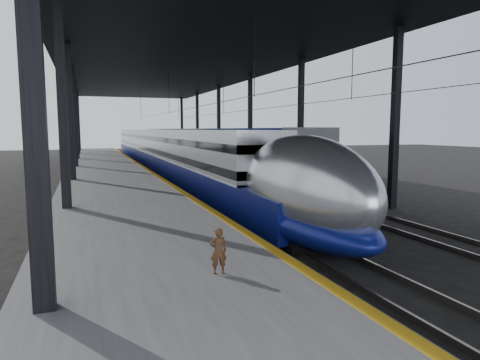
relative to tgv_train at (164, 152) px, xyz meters
name	(u,v)px	position (x,y,z in m)	size (l,w,h in m)	color
ground	(254,253)	(-2.00, -27.95, -1.86)	(160.00, 160.00, 0.00)	black
platform	(109,178)	(-5.50, -7.95, -1.36)	(6.00, 80.00, 1.00)	#4C4C4F
yellow_strip	(147,169)	(-2.70, -7.95, -0.86)	(0.30, 80.00, 0.01)	#CE9413
rails	(213,179)	(2.50, -7.95, -1.78)	(6.52, 80.00, 0.16)	slate
canopy	(179,61)	(-0.10, -7.95, 7.25)	(18.00, 75.00, 9.47)	black
tgv_train	(164,152)	(0.00, 0.00, 0.00)	(2.78, 65.20, 3.99)	silver
second_train	(196,146)	(5.00, 7.60, 0.23)	(3.01, 56.05, 4.14)	navy
child	(218,251)	(-4.52, -32.25, -0.37)	(0.36, 0.24, 0.98)	#442916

